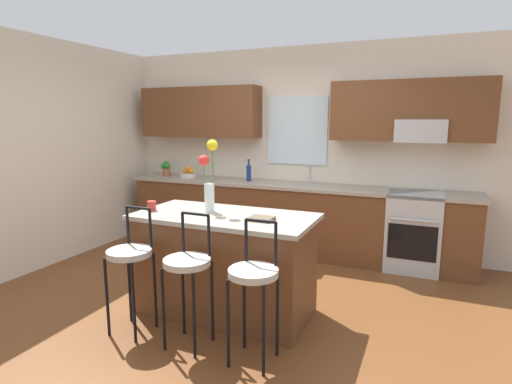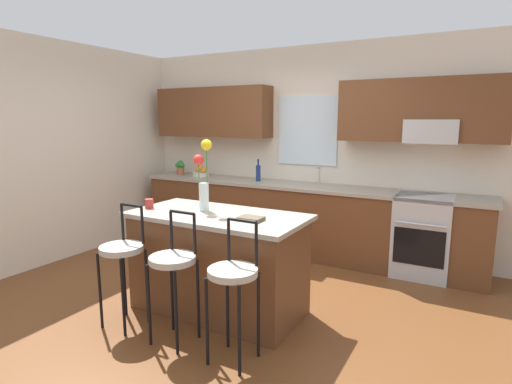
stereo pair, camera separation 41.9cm
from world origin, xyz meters
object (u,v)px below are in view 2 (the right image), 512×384
Objects in this scene: bar_stool_far at (233,278)px; fruit_bowl_oranges at (201,173)px; flower_vase at (203,176)px; potted_plant_small at (180,167)px; kitchen_island at (218,262)px; oven_range at (423,235)px; mug_ceramic at (149,204)px; bar_stool_middle at (173,265)px; bar_stool_near at (122,254)px; bottle_olive_oil at (258,173)px; cookbook at (251,219)px.

fruit_bowl_oranges is at bearing 130.35° from bar_stool_far.
flower_vase is 2.98× the size of potted_plant_small.
oven_range is at bearing 50.91° from kitchen_island.
fruit_bowl_oranges reaches higher than mug_ceramic.
mug_ceramic is 2.21m from fruit_bowl_oranges.
mug_ceramic is at bearing -66.22° from fruit_bowl_oranges.
kitchen_island is 2.79m from potted_plant_small.
potted_plant_small reaches higher than bar_stool_middle.
oven_range is at bearing 68.69° from bar_stool_far.
bar_stool_middle is at bearing 180.00° from bar_stool_far.
flower_vase is at bearing 137.91° from bar_stool_far.
potted_plant_small is (-1.80, 1.85, -0.20)m from flower_vase.
bottle_olive_oil is (-0.07, 2.50, 0.40)m from bar_stool_near.
bar_stool_near is 0.60m from mug_ceramic.
cookbook is (0.39, -0.07, 0.47)m from kitchen_island.
oven_range is 3.02m from mug_ceramic.
fruit_bowl_oranges is (-0.89, 2.02, 0.01)m from mug_ceramic.
bottle_olive_oil reaches higher than potted_plant_small.
bar_stool_far is 3.31m from fruit_bowl_oranges.
bar_stool_middle reaches higher than oven_range.
bar_stool_near is 2.73m from fruit_bowl_oranges.
oven_range is at bearing -0.43° from potted_plant_small.
flower_vase reaches higher than bar_stool_far.
kitchen_island is 0.64m from bar_stool_middle.
bar_stool_near is 2.91m from potted_plant_small.
bottle_olive_oil is at bearing 103.47° from flower_vase.
mug_ceramic is (-1.24, 0.49, 0.33)m from bar_stool_far.
oven_range is 4.19× the size of potted_plant_small.
oven_range is at bearing 47.19° from flower_vase.
bottle_olive_oil is (0.07, 2.02, 0.07)m from mug_ceramic.
bottle_olive_oil is at bearing 117.08° from cookbook.
bar_stool_near and bar_stool_far have the same top height.
cookbook is at bearing 54.32° from bar_stool_middle.
oven_range is 3.83× the size of fruit_bowl_oranges.
bar_stool_near reaches higher than cookbook.
oven_range is 0.88× the size of bar_stool_middle.
bar_stool_middle is 3.48× the size of bottle_olive_oil.
mug_ceramic is 0.30× the size of bottle_olive_oil.
mug_ceramic is (-0.52, -0.17, -0.28)m from flower_vase.
oven_range is 2.30m from cookbook.
fruit_bowl_oranges reaches higher than cookbook.
bar_stool_middle is at bearing -57.77° from fruit_bowl_oranges.
potted_plant_small is (-2.52, 2.51, 0.41)m from bar_stool_far.
flower_vase is 2.73× the size of fruit_bowl_oranges.
bottle_olive_oil is at bearing 91.55° from bar_stool_near.
bottle_olive_oil reaches higher than bar_stool_near.
fruit_bowl_oranges is (-3.10, 0.03, 0.51)m from oven_range.
bar_stool_far is 4.74× the size of potted_plant_small.
kitchen_island is 1.54× the size of bar_stool_middle.
bar_stool_far is 4.34× the size of fruit_bowl_oranges.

